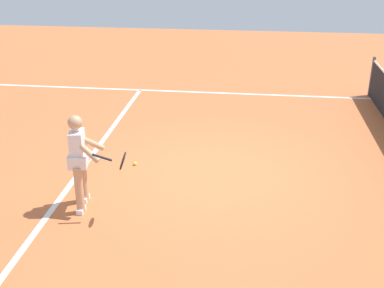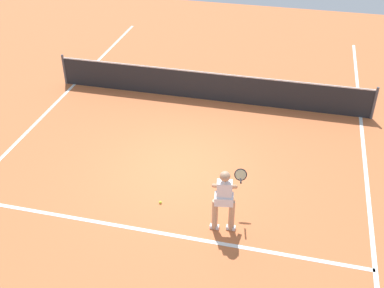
# 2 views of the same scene
# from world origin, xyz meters

# --- Properties ---
(ground_plane) EXTENTS (27.64, 27.64, 0.00)m
(ground_plane) POSITION_xyz_m (0.00, 0.00, 0.00)
(ground_plane) COLOR #C66638
(service_line_marking) EXTENTS (9.40, 0.10, 0.01)m
(service_line_marking) POSITION_xyz_m (0.00, -2.46, 0.00)
(service_line_marking) COLOR white
(service_line_marking) RESTS_ON ground
(sideline_left_marking) EXTENTS (0.10, 19.26, 0.01)m
(sideline_left_marking) POSITION_xyz_m (-4.70, 0.00, 0.00)
(sideline_left_marking) COLOR white
(sideline_left_marking) RESTS_ON ground
(sideline_right_marking) EXTENTS (0.10, 19.26, 0.01)m
(sideline_right_marking) POSITION_xyz_m (4.70, 0.00, 0.00)
(sideline_right_marking) COLOR white
(sideline_right_marking) RESTS_ON ground
(court_net) EXTENTS (10.08, 0.08, 1.05)m
(court_net) POSITION_xyz_m (0.00, 3.74, 0.49)
(court_net) COLOR #4C4C51
(court_net) RESTS_ON ground
(tennis_player) EXTENTS (0.72, 1.01, 1.55)m
(tennis_player) POSITION_xyz_m (1.53, -1.97, 0.85)
(tennis_player) COLOR tan
(tennis_player) RESTS_ON ground
(tennis_ball_mid) EXTENTS (0.07, 0.07, 0.07)m
(tennis_ball_mid) POSITION_xyz_m (-0.05, -1.52, 0.03)
(tennis_ball_mid) COLOR #D1E533
(tennis_ball_mid) RESTS_ON ground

